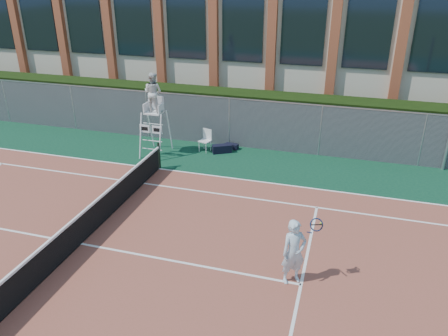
# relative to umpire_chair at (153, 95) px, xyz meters

# --- Properties ---
(ground) EXTENTS (120.00, 120.00, 0.00)m
(ground) POSITION_rel_umpire_chair_xyz_m (0.78, -7.05, -2.60)
(ground) COLOR #233814
(apron) EXTENTS (36.00, 20.00, 0.01)m
(apron) POSITION_rel_umpire_chair_xyz_m (0.78, -6.05, -2.60)
(apron) COLOR #0B3324
(apron) RESTS_ON ground
(tennis_court) EXTENTS (23.77, 10.97, 0.02)m
(tennis_court) POSITION_rel_umpire_chair_xyz_m (0.78, -7.05, -2.58)
(tennis_court) COLOR brown
(tennis_court) RESTS_ON apron
(tennis_net) EXTENTS (0.10, 11.30, 1.10)m
(tennis_net) POSITION_rel_umpire_chair_xyz_m (0.78, -7.05, -2.07)
(tennis_net) COLOR black
(tennis_net) RESTS_ON ground
(fence) EXTENTS (40.00, 0.06, 2.20)m
(fence) POSITION_rel_umpire_chair_xyz_m (0.78, 1.75, -1.50)
(fence) COLOR #595E60
(fence) RESTS_ON ground
(hedge) EXTENTS (40.00, 1.40, 2.20)m
(hedge) POSITION_rel_umpire_chair_xyz_m (0.78, 2.95, -1.50)
(hedge) COLOR black
(hedge) RESTS_ON ground
(building) EXTENTS (45.00, 10.60, 8.22)m
(building) POSITION_rel_umpire_chair_xyz_m (0.78, 10.90, 1.54)
(building) COLOR beige
(building) RESTS_ON ground
(umpire_chair) EXTENTS (1.00, 1.53, 3.56)m
(umpire_chair) POSITION_rel_umpire_chair_xyz_m (0.00, 0.00, 0.00)
(umpire_chair) COLOR white
(umpire_chair) RESTS_ON ground
(plastic_chair) EXTENTS (0.56, 0.56, 0.97)m
(plastic_chair) POSITION_rel_umpire_chair_xyz_m (1.97, 0.89, -2.02)
(plastic_chair) COLOR silver
(plastic_chair) RESTS_ON apron
(sports_bag_near) EXTENTS (0.89, 0.70, 0.36)m
(sports_bag_near) POSITION_rel_umpire_chair_xyz_m (2.71, 0.84, -2.42)
(sports_bag_near) COLOR black
(sports_bag_near) RESTS_ON apron
(sports_bag_far) EXTENTS (0.63, 0.36, 0.24)m
(sports_bag_far) POSITION_rel_umpire_chair_xyz_m (3.00, 1.40, -2.48)
(sports_bag_far) COLOR black
(sports_bag_far) RESTS_ON apron
(tennis_player) EXTENTS (1.04, 0.80, 1.78)m
(tennis_player) POSITION_rel_umpire_chair_xyz_m (6.93, -6.95, -1.69)
(tennis_player) COLOR silver
(tennis_player) RESTS_ON tennis_court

